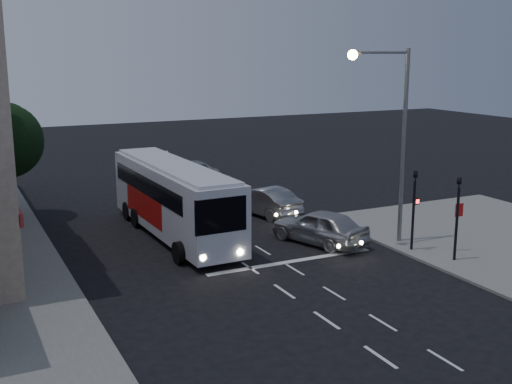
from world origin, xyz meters
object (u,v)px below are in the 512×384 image
car_sedan_a (264,201)px  car_sedan_c (191,171)px  car_suv (320,226)px  streetlight (393,124)px  traffic_signal_main (414,200)px  tour_bus (174,197)px  car_extra (159,160)px  regulatory_sign (458,219)px  car_sedan_b (222,186)px  traffic_signal_side (458,208)px  street_tree (5,138)px

car_sedan_a → car_sedan_c: size_ratio=0.88×
car_suv → streetlight: streetlight is taller
traffic_signal_main → tour_bus: bearing=140.7°
car_sedan_a → car_sedan_c: bearing=-100.2°
car_sedan_a → car_extra: size_ratio=1.13×
car_sedan_a → regulatory_sign: (4.65, -10.10, 0.80)m
car_sedan_c → car_sedan_b: bearing=87.6°
tour_bus → traffic_signal_side: 13.30m
car_sedan_c → car_extra: bearing=-90.0°
tour_bus → traffic_signal_main: size_ratio=2.91×
tour_bus → car_sedan_b: size_ratio=2.54×
car_sedan_b → traffic_signal_main: traffic_signal_main is taller
car_sedan_a → car_extra: car_sedan_a is taller
car_sedan_b → car_extra: car_extra is taller
tour_bus → regulatory_sign: bearing=-39.5°
car_extra → streetlight: streetlight is taller
car_extra → traffic_signal_side: traffic_signal_side is taller
tour_bus → car_suv: size_ratio=2.43×
car_suv → traffic_signal_main: bearing=116.2°
car_sedan_a → regulatory_sign: bearing=102.1°
car_suv → car_sedan_a: car_suv is taller
tour_bus → traffic_signal_side: bearing=-45.4°
car_suv → car_sedan_c: car_suv is taller
car_extra → car_sedan_b: bearing=111.1°
traffic_signal_main → street_tree: street_tree is taller
car_sedan_c → streetlight: streetlight is taller
car_suv → streetlight: 5.87m
car_suv → car_extra: car_suv is taller
traffic_signal_side → car_sedan_a: bearing=108.2°
traffic_signal_main → street_tree: size_ratio=0.66×
traffic_signal_side → streetlight: bearing=105.7°
car_suv → car_extra: 22.73m
car_suv → traffic_signal_main: 4.60m
tour_bus → traffic_signal_main: traffic_signal_main is taller
tour_bus → car_sedan_c: size_ratio=2.18×
car_sedan_a → traffic_signal_main: traffic_signal_main is taller
car_suv → regulatory_sign: (4.78, -4.04, 0.76)m
car_suv → car_sedan_a: bearing=-110.6°
car_sedan_a → car_extra: (-0.82, 16.66, -0.09)m
car_sedan_c → traffic_signal_side: 22.03m
traffic_signal_main → streetlight: size_ratio=0.46×
car_suv → regulatory_sign: regulatory_sign is taller
traffic_signal_main → street_tree: bearing=138.0°
car_suv → car_sedan_c: size_ratio=0.90×
car_suv → car_sedan_c: 16.59m
car_extra → street_tree: street_tree is taller
car_sedan_a → traffic_signal_main: size_ratio=1.18×
car_extra → street_tree: (-12.03, -11.50, 3.79)m
car_extra → regulatory_sign: bearing=120.1°
traffic_signal_main → regulatory_sign: bearing=-30.8°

